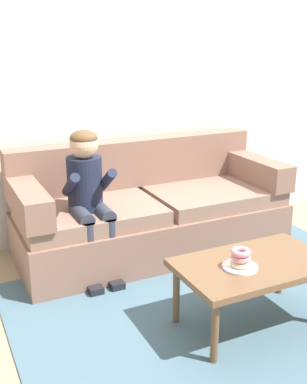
{
  "coord_description": "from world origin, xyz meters",
  "views": [
    {
      "loc": [
        -1.66,
        -2.54,
        1.72
      ],
      "look_at": [
        -0.23,
        0.45,
        0.65
      ],
      "focal_mm": 44.42,
      "sensor_mm": 36.0,
      "label": 1
    }
  ],
  "objects_px": {
    "coffee_table": "(254,269)",
    "donut": "(240,263)",
    "couch": "(150,213)",
    "person_child": "(88,190)"
  },
  "relations": [
    {
      "from": "couch",
      "to": "donut",
      "type": "height_order",
      "value": "couch"
    },
    {
      "from": "donut",
      "to": "person_child",
      "type": "bearing_deg",
      "value": 116.25
    },
    {
      "from": "couch",
      "to": "person_child",
      "type": "distance_m",
      "value": 0.71
    },
    {
      "from": "person_child",
      "to": "donut",
      "type": "distance_m",
      "value": 1.27
    },
    {
      "from": "coffee_table",
      "to": "donut",
      "type": "relative_size",
      "value": 7.88
    },
    {
      "from": "person_child",
      "to": "donut",
      "type": "xyz_separation_m",
      "value": [
        0.55,
        -1.12,
        -0.21
      ]
    },
    {
      "from": "coffee_table",
      "to": "person_child",
      "type": "relative_size",
      "value": 0.86
    },
    {
      "from": "couch",
      "to": "coffee_table",
      "type": "distance_m",
      "value": 1.3
    },
    {
      "from": "couch",
      "to": "coffee_table",
      "type": "bearing_deg",
      "value": -86.18
    },
    {
      "from": "person_child",
      "to": "donut",
      "type": "bearing_deg",
      "value": -63.75
    }
  ]
}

